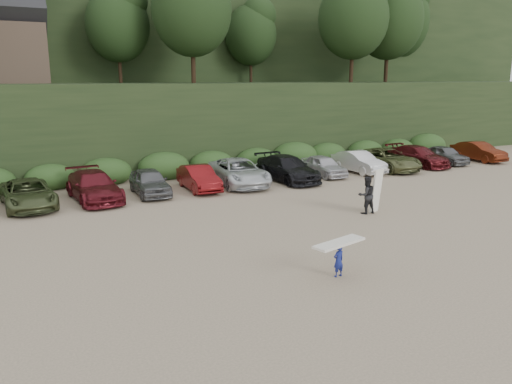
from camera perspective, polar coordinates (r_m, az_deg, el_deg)
ground at (r=21.21m, az=6.94°, el=-4.67°), size 120.00×120.00×0.00m
hillside_backdrop at (r=54.02m, az=-15.80°, el=17.60°), size 90.00×41.50×28.00m
parked_cars at (r=30.76m, az=0.26°, el=2.36°), size 39.75×5.96×1.57m
child_surfer at (r=16.56m, az=9.44°, el=-6.88°), size 2.08×1.02×1.20m
adult_surfer at (r=24.43m, az=12.60°, el=-0.30°), size 1.36×0.77×2.14m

